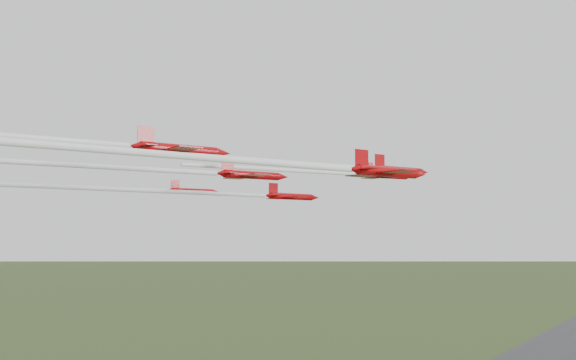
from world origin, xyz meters
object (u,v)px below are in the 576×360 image
Objects in this scene: jet_row3_left at (121,189)px; jet_row4_right at (50,139)px; jet_lead at (345,173)px; jet_row3_right at (318,166)px; jet_row3_mid at (188,172)px; jet_row2_left at (222,194)px; jet_row2_right at (323,165)px.

jet_row3_left is 44.34m from jet_row4_right.
jet_row3_left is 0.86× the size of jet_row4_right.
jet_lead is 44.14m from jet_row3_right.
jet_row3_mid is at bearing 176.28° from jet_row3_right.
jet_lead reaches higher than jet_row3_right.
jet_row3_right is 27.59m from jet_row4_right.
jet_lead reaches higher than jet_row3_left.
jet_row3_left is at bearing -143.39° from jet_row2_left.
jet_lead reaches higher than jet_row4_right.
jet_lead is 0.70× the size of jet_row2_left.
jet_row2_left is at bearing -113.03° from jet_lead.
jet_row2_right is 19.71m from jet_row3_mid.
jet_row3_mid is 25.92m from jet_row4_right.
jet_row2_right is 0.89× the size of jet_row4_right.
jet_row4_right reaches higher than jet_row2_right.
jet_row2_right is 43.05m from jet_row3_left.
jet_row2_left is at bearing 42.03° from jet_row3_left.
jet_row2_right is at bearing -2.82° from jet_row2_left.
jet_row2_right is 33.28m from jet_row4_right.
jet_row2_right is 1.04× the size of jet_row3_left.
jet_row3_left is at bearing -163.85° from jet_row2_right.
jet_row2_right reaches higher than jet_row2_left.
jet_row3_right is (28.66, -11.63, -1.97)m from jet_row3_mid.
jet_row4_right is at bearing -94.22° from jet_row2_right.
jet_row3_right is at bearing -18.69° from jet_row2_left.
jet_row3_right is (9.52, -16.30, -2.15)m from jet_row2_right.
jet_lead is at bearing 53.96° from jet_row3_left.
jet_row2_left is 18.51m from jet_row3_left.
jet_row3_left is 1.06× the size of jet_row3_mid.
jet_row2_left is 1.15× the size of jet_row3_left.
jet_row4_right reaches higher than jet_row3_left.
jet_lead reaches higher than jet_row3_mid.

